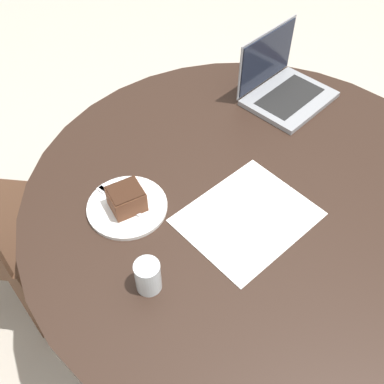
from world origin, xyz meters
name	(u,v)px	position (x,y,z in m)	size (l,w,h in m)	color
ground_plane	(236,309)	(0.00, 0.00, 0.00)	(12.00, 12.00, 0.00)	#B7AD9E
dining_table	(252,213)	(0.00, 0.00, 0.66)	(1.38, 1.38, 0.75)	black
paper_document	(247,217)	(-0.08, -0.05, 0.75)	(0.36, 0.29, 0.00)	white
plate	(127,207)	(-0.31, 0.21, 0.75)	(0.23, 0.23, 0.01)	white
cake_slice	(126,199)	(-0.31, 0.20, 0.80)	(0.11, 0.10, 0.07)	brown
fork	(115,198)	(-0.32, 0.25, 0.76)	(0.04, 0.17, 0.00)	silver
water_glass	(148,276)	(-0.42, -0.03, 0.80)	(0.06, 0.06, 0.09)	silver
laptop	(283,88)	(0.42, 0.26, 0.79)	(0.31, 0.26, 0.23)	gray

